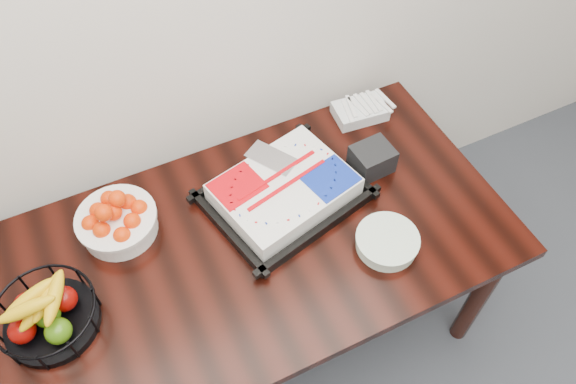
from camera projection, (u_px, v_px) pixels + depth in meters
name	position (u px, v px, depth m)	size (l,w,h in m)	color
table	(242.00, 260.00, 1.91)	(1.80, 0.90, 0.75)	black
cake_tray	(284.00, 191.00, 1.92)	(0.58, 0.50, 0.10)	black
tangerine_bowl	(116.00, 218.00, 1.82)	(0.26, 0.26, 0.17)	white
fruit_basket	(47.00, 314.00, 1.63)	(0.30, 0.30, 0.16)	black
plate_stack	(387.00, 242.00, 1.82)	(0.21, 0.21, 0.05)	white
fork_bag	(360.00, 111.00, 2.18)	(0.21, 0.15, 0.06)	silver
napkin_box	(372.00, 159.00, 2.00)	(0.14, 0.12, 0.10)	black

